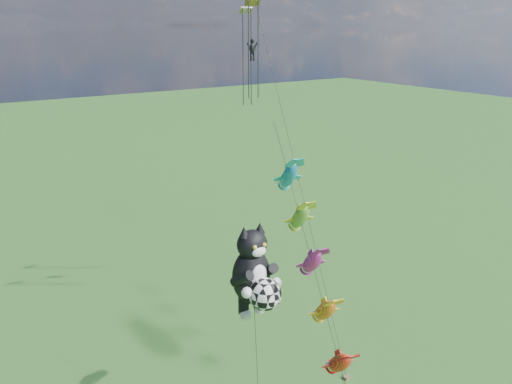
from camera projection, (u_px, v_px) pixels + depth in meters
cat_kite_rig at (255, 275)px, 26.41m from camera, size 2.75×4.14×12.16m
fish_windsock_rig at (319, 287)px, 25.39m from camera, size 4.51×15.38×16.52m
parafoil_rig at (254, 50)px, 38.88m from camera, size 3.84×17.33×26.56m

